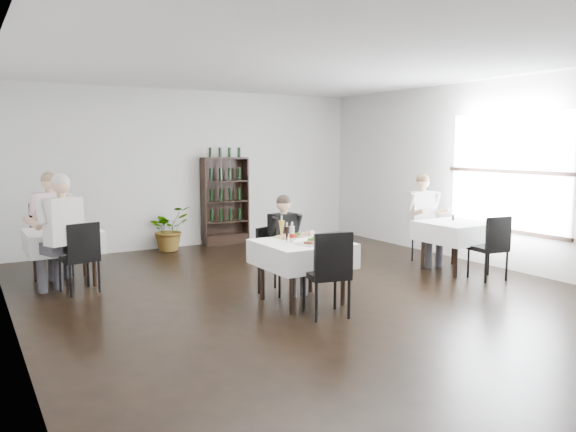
% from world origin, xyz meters
% --- Properties ---
extents(room_shell, '(9.00, 9.00, 9.00)m').
position_xyz_m(room_shell, '(0.00, 0.00, 1.50)').
color(room_shell, black).
rests_on(room_shell, ground).
extents(window_right, '(0.06, 2.30, 1.85)m').
position_xyz_m(window_right, '(3.48, 0.00, 1.50)').
color(window_right, white).
rests_on(window_right, room_shell).
extents(wine_shelf, '(0.90, 0.28, 1.75)m').
position_xyz_m(wine_shelf, '(0.60, 4.31, 0.85)').
color(wine_shelf, black).
rests_on(wine_shelf, ground).
extents(main_table, '(1.03, 1.03, 0.77)m').
position_xyz_m(main_table, '(-0.30, 0.00, 0.62)').
color(main_table, black).
rests_on(main_table, ground).
extents(left_table, '(0.98, 0.98, 0.77)m').
position_xyz_m(left_table, '(-2.70, 2.50, 0.62)').
color(left_table, black).
rests_on(left_table, ground).
extents(right_table, '(0.98, 0.98, 0.77)m').
position_xyz_m(right_table, '(2.70, 0.30, 0.62)').
color(right_table, black).
rests_on(right_table, ground).
extents(potted_tree, '(0.94, 0.88, 0.83)m').
position_xyz_m(potted_tree, '(-0.60, 4.20, 0.42)').
color(potted_tree, '#26521C').
rests_on(potted_tree, ground).
extents(main_chair_far, '(0.52, 0.53, 0.88)m').
position_xyz_m(main_chair_far, '(-0.37, 0.61, 0.50)').
color(main_chair_far, black).
rests_on(main_chair_far, ground).
extents(main_chair_near, '(0.54, 0.54, 1.00)m').
position_xyz_m(main_chair_near, '(-0.37, -0.69, 0.57)').
color(main_chair_near, black).
rests_on(main_chair_near, ground).
extents(left_chair_far, '(0.55, 0.55, 1.09)m').
position_xyz_m(left_chair_far, '(-2.78, 3.21, 0.62)').
color(left_chair_far, black).
rests_on(left_chair_far, ground).
extents(left_chair_near, '(0.51, 0.51, 0.95)m').
position_xyz_m(left_chair_near, '(-2.59, 1.85, 0.54)').
color(left_chair_near, black).
rests_on(left_chair_near, ground).
extents(right_chair_far, '(0.44, 0.45, 0.87)m').
position_xyz_m(right_chair_far, '(2.83, 1.11, 0.49)').
color(right_chair_far, black).
rests_on(right_chair_far, ground).
extents(right_chair_near, '(0.49, 0.50, 0.95)m').
position_xyz_m(right_chair_near, '(2.67, -0.42, 0.54)').
color(right_chair_near, black).
rests_on(right_chair_near, ground).
extents(diner_main, '(0.52, 0.54, 1.31)m').
position_xyz_m(diner_main, '(-0.23, 0.51, 0.76)').
color(diner_main, '#3A3A41').
rests_on(diner_main, ground).
extents(diner_left_far, '(0.61, 0.63, 1.55)m').
position_xyz_m(diner_left_far, '(-2.75, 3.11, 0.90)').
color(diner_left_far, '#3A3A41').
rests_on(diner_left_far, ground).
extents(diner_left_near, '(0.70, 0.74, 1.60)m').
position_xyz_m(diner_left_near, '(-2.82, 1.90, 0.93)').
color(diner_left_near, '#3A3A41').
rests_on(diner_left_near, ground).
extents(diner_right_far, '(0.60, 0.62, 1.49)m').
position_xyz_m(diner_right_far, '(2.64, 0.91, 0.86)').
color(diner_right_far, '#3A3A41').
rests_on(diner_right_far, ground).
extents(plate_far, '(0.26, 0.26, 0.07)m').
position_xyz_m(plate_far, '(-0.21, 0.27, 0.79)').
color(plate_far, white).
rests_on(plate_far, main_table).
extents(plate_near, '(0.34, 0.34, 0.09)m').
position_xyz_m(plate_near, '(-0.32, -0.24, 0.79)').
color(plate_near, white).
rests_on(plate_near, main_table).
extents(pilsner_dark, '(0.06, 0.06, 0.26)m').
position_xyz_m(pilsner_dark, '(-0.52, -0.01, 0.88)').
color(pilsner_dark, black).
rests_on(pilsner_dark, main_table).
extents(pilsner_lager, '(0.08, 0.08, 0.32)m').
position_xyz_m(pilsner_lager, '(-0.50, 0.15, 0.90)').
color(pilsner_lager, gold).
rests_on(pilsner_lager, main_table).
extents(coke_bottle, '(0.07, 0.07, 0.26)m').
position_xyz_m(coke_bottle, '(-0.44, -0.00, 0.87)').
color(coke_bottle, silver).
rests_on(coke_bottle, main_table).
extents(napkin_cutlery, '(0.20, 0.20, 0.02)m').
position_xyz_m(napkin_cutlery, '(0.01, -0.22, 0.78)').
color(napkin_cutlery, black).
rests_on(napkin_cutlery, main_table).
extents(pepper_mill, '(0.04, 0.04, 0.10)m').
position_xyz_m(pepper_mill, '(2.80, 0.45, 0.82)').
color(pepper_mill, black).
rests_on(pepper_mill, right_table).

